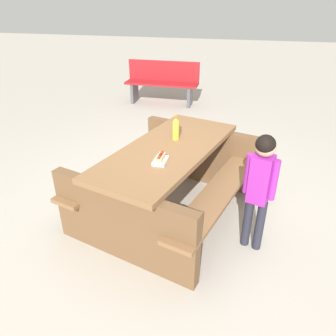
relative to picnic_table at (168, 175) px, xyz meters
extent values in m
plane|color=#ADA599|center=(0.00, 0.00, -0.44)|extent=(30.00, 30.00, 0.00)
cube|color=brown|center=(0.00, 0.00, 0.28)|extent=(1.94, 1.22, 0.05)
cube|color=brown|center=(0.15, 0.54, -0.01)|extent=(1.81, 0.76, 0.04)
cube|color=brown|center=(-0.15, -0.54, -0.01)|extent=(1.81, 0.76, 0.04)
cube|color=brown|center=(0.75, -0.21, -0.09)|extent=(0.48, 1.37, 0.70)
cube|color=brown|center=(-0.75, 0.21, -0.09)|extent=(0.48, 1.37, 0.70)
cylinder|color=yellow|center=(-0.22, 0.03, 0.40)|extent=(0.06, 0.06, 0.19)
cone|color=yellow|center=(-0.22, 0.03, 0.52)|extent=(0.06, 0.06, 0.04)
cylinder|color=orange|center=(-0.22, 0.03, 0.55)|extent=(0.04, 0.04, 0.02)
cube|color=white|center=(0.31, 0.01, 0.32)|extent=(0.18, 0.11, 0.03)
cube|color=#D8B272|center=(0.31, 0.01, 0.35)|extent=(0.15, 0.06, 0.04)
cylinder|color=maroon|center=(0.31, 0.01, 0.37)|extent=(0.14, 0.03, 0.03)
ellipsoid|color=maroon|center=(0.31, 0.01, 0.38)|extent=(0.07, 0.02, 0.01)
cylinder|color=#262633|center=(0.33, 0.82, -0.19)|extent=(0.08, 0.08, 0.50)
cylinder|color=#262633|center=(0.36, 0.92, -0.19)|extent=(0.08, 0.08, 0.50)
cube|color=purple|center=(0.34, 0.87, 0.27)|extent=(0.20, 0.21, 0.42)
cylinder|color=purple|center=(0.31, 0.77, 0.29)|extent=(0.06, 0.06, 0.36)
cylinder|color=purple|center=(0.37, 0.97, 0.29)|extent=(0.06, 0.06, 0.36)
sphere|color=tan|center=(0.34, 0.87, 0.57)|extent=(0.17, 0.17, 0.17)
sphere|color=black|center=(0.36, 0.87, 0.59)|extent=(0.16, 0.16, 0.16)
cube|color=maroon|center=(-3.69, -1.03, -0.01)|extent=(0.40, 1.50, 0.04)
cube|color=maroon|center=(-3.87, -1.03, 0.21)|extent=(0.04, 1.50, 0.40)
cube|color=#4C4C51|center=(-3.69, -1.63, -0.24)|extent=(0.36, 0.06, 0.41)
cube|color=#4C4C51|center=(-3.69, -0.43, -0.24)|extent=(0.36, 0.06, 0.41)
camera|label=1|loc=(2.74, 0.66, 1.62)|focal=34.39mm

